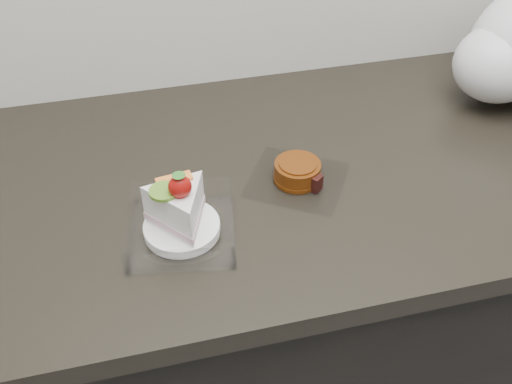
% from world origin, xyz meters
% --- Properties ---
extents(counter, '(2.04, 0.64, 0.90)m').
position_xyz_m(counter, '(0.00, 1.69, 0.45)').
color(counter, black).
rests_on(counter, ground).
extents(cake_tray, '(0.18, 0.18, 0.12)m').
position_xyz_m(cake_tray, '(-0.24, 1.57, 0.93)').
color(cake_tray, white).
rests_on(cake_tray, counter).
extents(mooncake_wrap, '(0.21, 0.21, 0.04)m').
position_xyz_m(mooncake_wrap, '(-0.03, 1.65, 0.91)').
color(mooncake_wrap, white).
rests_on(mooncake_wrap, counter).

